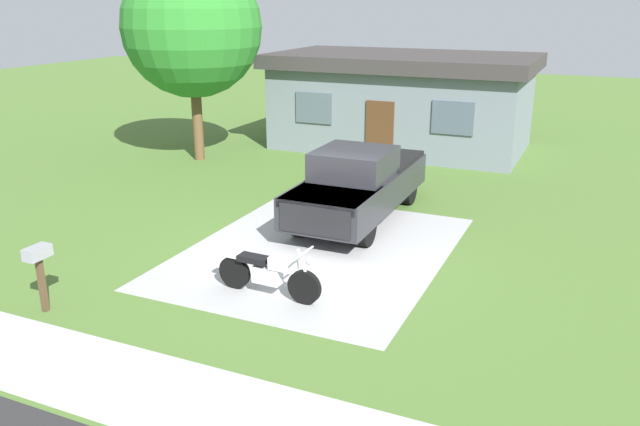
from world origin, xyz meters
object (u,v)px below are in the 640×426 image
at_px(mailbox, 39,261).
at_px(neighbor_house, 402,100).
at_px(pickup_truck, 360,182).
at_px(motorcycle, 269,273).
at_px(shade_tree, 192,27).

bearing_deg(mailbox, neighbor_house, 83.64).
xyz_separation_m(pickup_truck, neighbor_house, (-1.57, 8.61, 0.84)).
relative_size(pickup_truck, mailbox, 4.48).
height_order(motorcycle, neighbor_house, neighbor_house).
relative_size(motorcycle, pickup_truck, 0.39).
relative_size(mailbox, shade_tree, 0.18).
relative_size(mailbox, neighbor_house, 0.13).
xyz_separation_m(pickup_truck, mailbox, (-3.35, -7.32, 0.03)).
bearing_deg(pickup_truck, motorcycle, -89.03).
height_order(motorcycle, shade_tree, shade_tree).
distance_m(pickup_truck, mailbox, 8.05).
bearing_deg(mailbox, motorcycle, 33.17).
bearing_deg(neighbor_house, pickup_truck, -79.64).
bearing_deg(pickup_truck, mailbox, -114.59).
bearing_deg(neighbor_house, mailbox, -96.36).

